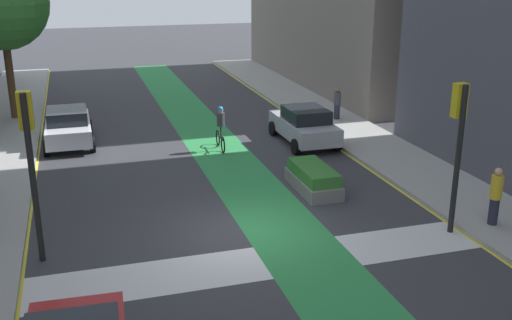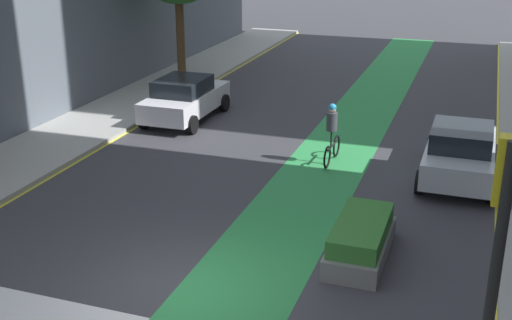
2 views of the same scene
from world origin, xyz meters
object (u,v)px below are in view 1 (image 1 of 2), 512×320
at_px(car_white_left_far, 68,126).
at_px(car_silver_right_far, 304,125).
at_px(traffic_signal_near_left, 29,145).
at_px(street_tree_near, 1,3).
at_px(traffic_signal_near_right, 458,130).
at_px(pedestrian_sidewalk_right_a, 496,196).
at_px(cyclist_in_lane, 220,127).
at_px(pedestrian_sidewalk_right_b, 337,103).
at_px(median_planter, 313,179).

relative_size(car_white_left_far, car_silver_right_far, 1.00).
height_order(traffic_signal_near_left, street_tree_near, street_tree_near).
bearing_deg(traffic_signal_near_right, pedestrian_sidewalk_right_a, -12.11).
bearing_deg(traffic_signal_near_right, car_silver_right_far, 94.74).
height_order(traffic_signal_near_right, car_white_left_far, traffic_signal_near_right).
distance_m(cyclist_in_lane, pedestrian_sidewalk_right_b, 7.08).
relative_size(traffic_signal_near_left, pedestrian_sidewalk_right_a, 2.58).
bearing_deg(pedestrian_sidewalk_right_b, traffic_signal_near_left, -140.52).
height_order(traffic_signal_near_right, median_planter, traffic_signal_near_right).
bearing_deg(street_tree_near, pedestrian_sidewalk_right_b, -17.81).
xyz_separation_m(car_silver_right_far, pedestrian_sidewalk_right_a, (2.07, -9.80, 0.23)).
height_order(car_silver_right_far, pedestrian_sidewalk_right_b, pedestrian_sidewalk_right_b).
bearing_deg(car_silver_right_far, pedestrian_sidewalk_right_a, -78.05).
bearing_deg(pedestrian_sidewalk_right_b, cyclist_in_lane, -156.12).
xyz_separation_m(traffic_signal_near_left, median_planter, (8.67, 2.61, -2.70)).
bearing_deg(cyclist_in_lane, median_planter, -70.62).
height_order(traffic_signal_near_right, pedestrian_sidewalk_right_a, traffic_signal_near_right).
bearing_deg(car_white_left_far, cyclist_in_lane, -23.76).
distance_m(car_silver_right_far, cyclist_in_lane, 3.66).
relative_size(traffic_signal_near_right, traffic_signal_near_left, 0.97).
height_order(pedestrian_sidewalk_right_a, median_planter, pedestrian_sidewalk_right_a).
relative_size(traffic_signal_near_right, pedestrian_sidewalk_right_b, 2.82).
xyz_separation_m(car_silver_right_far, pedestrian_sidewalk_right_b, (2.82, 2.93, 0.12)).
bearing_deg(car_white_left_far, street_tree_near, 116.44).
bearing_deg(car_silver_right_far, traffic_signal_near_right, -85.26).
distance_m(traffic_signal_near_right, pedestrian_sidewalk_right_b, 12.79).
height_order(car_silver_right_far, street_tree_near, street_tree_near).
distance_m(traffic_signal_near_right, car_silver_right_far, 9.81).
xyz_separation_m(car_white_left_far, car_silver_right_far, (9.64, -2.70, 0.00)).
xyz_separation_m(car_silver_right_far, cyclist_in_lane, (-3.65, 0.06, 0.17)).
xyz_separation_m(pedestrian_sidewalk_right_a, pedestrian_sidewalk_right_b, (0.75, 12.73, -0.11)).
xyz_separation_m(car_white_left_far, median_planter, (7.90, -8.06, -0.40)).
height_order(pedestrian_sidewalk_right_a, pedestrian_sidewalk_right_b, pedestrian_sidewalk_right_a).
bearing_deg(car_silver_right_far, traffic_signal_near_left, -142.56).
relative_size(traffic_signal_near_left, pedestrian_sidewalk_right_b, 2.91).
bearing_deg(street_tree_near, car_white_left_far, -63.56).
xyz_separation_m(traffic_signal_near_left, car_white_left_far, (0.78, 10.67, -2.30)).
height_order(traffic_signal_near_right, car_silver_right_far, traffic_signal_near_right).
relative_size(pedestrian_sidewalk_right_a, pedestrian_sidewalk_right_b, 1.13).
bearing_deg(traffic_signal_near_left, cyclist_in_lane, 49.92).
relative_size(traffic_signal_near_left, car_white_left_far, 1.06).
distance_m(car_silver_right_far, median_planter, 5.66).
bearing_deg(pedestrian_sidewalk_right_b, car_white_left_far, -178.94).
relative_size(pedestrian_sidewalk_right_a, median_planter, 0.65).
bearing_deg(street_tree_near, pedestrian_sidewalk_right_a, -50.97).
xyz_separation_m(traffic_signal_near_left, street_tree_near, (-1.73, 15.71, 2.46)).
distance_m(traffic_signal_near_right, street_tree_near, 21.72).
bearing_deg(pedestrian_sidewalk_right_a, car_silver_right_far, 101.95).
height_order(traffic_signal_near_right, traffic_signal_near_left, traffic_signal_near_left).
bearing_deg(street_tree_near, cyclist_in_lane, -42.10).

